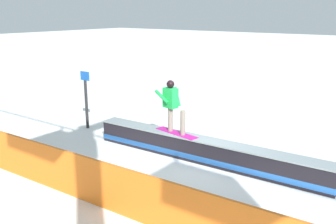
# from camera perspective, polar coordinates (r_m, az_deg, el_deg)

# --- Properties ---
(ground_plane) EXTENTS (120.00, 120.00, 0.00)m
(ground_plane) POSITION_cam_1_polar(r_m,az_deg,el_deg) (10.58, 5.22, -7.37)
(ground_plane) COLOR white
(grind_box) EXTENTS (6.94, 0.81, 0.66)m
(grind_box) POSITION_cam_1_polar(r_m,az_deg,el_deg) (10.47, 5.25, -5.87)
(grind_box) COLOR black
(grind_box) RESTS_ON ground_plane
(snowboarder) EXTENTS (1.47, 0.54, 1.48)m
(snowboarder) POSITION_cam_1_polar(r_m,az_deg,el_deg) (10.67, 0.64, 1.16)
(snowboarder) COLOR #C31A8D
(snowboarder) RESTS_ON grind_box
(safety_fence) EXTENTS (13.76, 0.58, 1.04)m
(safety_fence) POSITION_cam_1_polar(r_m,az_deg,el_deg) (7.91, -7.93, -11.37)
(safety_fence) COLOR orange
(safety_fence) RESTS_ON ground_plane
(trail_marker) EXTENTS (0.40, 0.10, 2.00)m
(trail_marker) POSITION_cam_1_polar(r_m,az_deg,el_deg) (13.45, -12.16, 2.01)
(trail_marker) COLOR #262628
(trail_marker) RESTS_ON ground_plane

